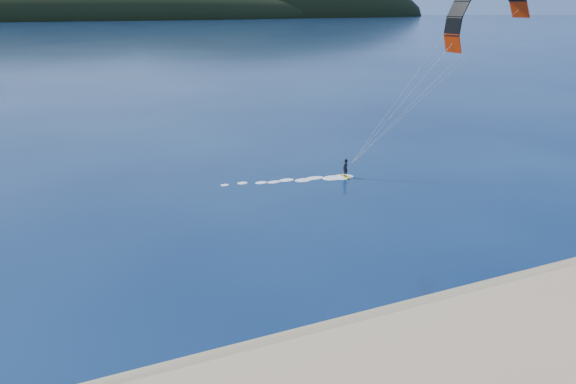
{
  "coord_description": "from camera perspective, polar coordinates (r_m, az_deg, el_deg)",
  "views": [
    {
      "loc": [
        -7.9,
        -11.72,
        13.66
      ],
      "look_at": [
        1.26,
        10.0,
        5.0
      ],
      "focal_mm": 31.37,
      "sensor_mm": 36.0,
      "label": 1
    }
  ],
  "objects": [
    {
      "name": "wet_sand",
      "position": [
        22.6,
        2.58,
        -16.88
      ],
      "size": [
        220.0,
        2.5,
        0.1
      ],
      "color": "#866D4D",
      "rests_on": "ground"
    },
    {
      "name": "headland",
      "position": [
        757.17,
        -23.39,
        17.6
      ],
      "size": [
        1200.0,
        310.0,
        140.0
      ],
      "color": "black",
      "rests_on": "ground"
    },
    {
      "name": "kitesurfer_near",
      "position": [
        44.99,
        20.85,
        16.22
      ],
      "size": [
        25.45,
        5.89,
        16.27
      ],
      "color": "gold",
      "rests_on": "ground"
    }
  ]
}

